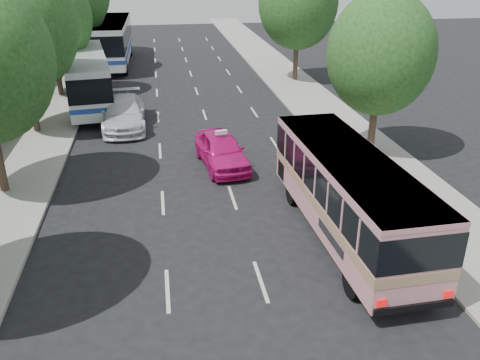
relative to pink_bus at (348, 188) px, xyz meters
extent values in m
plane|color=black|center=(-4.50, -0.20, -1.94)|extent=(120.00, 120.00, 0.00)
cube|color=#9E998E|center=(-13.00, 19.80, -1.87)|extent=(4.00, 90.00, 0.15)
cube|color=#9E998E|center=(4.00, 19.80, -1.88)|extent=(4.00, 90.00, 0.12)
cube|color=#9E998E|center=(-14.80, 19.80, -1.04)|extent=(0.30, 90.00, 1.50)
cylinder|color=#38281E|center=(-13.20, 13.80, -0.04)|extent=(0.36, 0.36, 3.80)
ellipsoid|color=#174219|center=(-13.20, 13.80, 3.96)|extent=(6.00, 6.00, 6.90)
sphere|color=#174219|center=(-12.80, 13.50, 5.16)|extent=(3.90, 3.90, 3.90)
cylinder|color=#38281E|center=(-13.10, 21.80, -0.19)|extent=(0.36, 0.36, 3.50)
ellipsoid|color=#174219|center=(-13.10, 21.80, 3.49)|extent=(5.52, 5.52, 6.35)
sphere|color=#174219|center=(-12.70, 21.50, 4.59)|extent=(3.59, 3.59, 3.59)
cylinder|color=#38281E|center=(-13.00, 29.80, 0.05)|extent=(0.36, 0.36, 3.99)
cylinder|color=#38281E|center=(-13.20, 37.80, -0.08)|extent=(0.36, 0.36, 3.72)
cylinder|color=#38281E|center=(4.20, 7.80, -0.33)|extent=(0.36, 0.36, 3.23)
ellipsoid|color=#174219|center=(4.20, 7.80, 3.07)|extent=(5.10, 5.10, 5.87)
sphere|color=#174219|center=(4.60, 7.50, 4.09)|extent=(3.32, 3.31, 3.31)
cylinder|color=#38281E|center=(4.50, 23.80, -0.04)|extent=(0.36, 0.36, 3.80)
ellipsoid|color=#174219|center=(4.50, 23.80, 3.96)|extent=(6.00, 6.00, 6.90)
cube|color=#CE858C|center=(0.00, 0.00, -0.13)|extent=(2.77, 9.83, 2.61)
cube|color=#9E7A59|center=(0.00, 0.00, -0.43)|extent=(2.81, 9.85, 0.34)
cube|color=black|center=(0.00, 0.00, 0.35)|extent=(2.82, 9.86, 1.07)
cube|color=#CE858C|center=(0.00, 0.00, 1.10)|extent=(2.79, 9.85, 0.16)
cylinder|color=black|center=(-1.17, 2.89, -1.43)|extent=(0.33, 1.02, 1.01)
cylinder|color=black|center=(0.97, 2.96, -1.43)|extent=(0.33, 1.02, 1.01)
cylinder|color=black|center=(-0.96, -3.35, -1.43)|extent=(0.33, 1.02, 1.01)
cylinder|color=black|center=(1.18, -3.27, -1.43)|extent=(0.33, 1.02, 1.01)
imported|color=#D21276|center=(-3.50, 7.30, -1.14)|extent=(2.50, 4.93, 1.61)
imported|color=silver|center=(-8.35, 14.06, -1.09)|extent=(2.58, 5.95, 1.71)
cube|color=silver|center=(-10.80, 19.06, 0.02)|extent=(3.96, 11.59, 2.89)
cube|color=black|center=(-10.80, 19.06, 0.38)|extent=(4.01, 11.63, 1.42)
cube|color=navy|center=(-10.80, 19.06, -0.71)|extent=(4.00, 11.62, 0.28)
cube|color=silver|center=(-10.80, 19.06, 1.40)|extent=(3.98, 11.62, 0.13)
cylinder|color=black|center=(-12.34, 22.48, -1.42)|extent=(0.44, 1.07, 1.04)
cylinder|color=black|center=(-10.25, 22.77, -1.42)|extent=(0.44, 1.07, 1.04)
cylinder|color=black|center=(-11.30, 14.98, -1.42)|extent=(0.44, 1.07, 1.04)
cylinder|color=black|center=(-9.20, 15.27, -1.42)|extent=(0.44, 1.07, 1.04)
cube|color=silver|center=(-10.04, 32.63, 0.28)|extent=(2.86, 12.90, 3.27)
cube|color=black|center=(-10.04, 32.63, 0.69)|extent=(2.91, 12.93, 1.61)
cube|color=navy|center=(-10.04, 32.63, -0.55)|extent=(2.90, 12.92, 0.32)
cube|color=silver|center=(-10.04, 32.63, 1.85)|extent=(2.88, 12.92, 0.15)
cylinder|color=black|center=(-11.22, 36.72, -1.35)|extent=(0.35, 1.18, 1.18)
cylinder|color=black|center=(-8.78, 36.70, -1.35)|extent=(0.35, 1.18, 1.18)
cylinder|color=black|center=(-11.30, 28.14, -1.35)|extent=(0.35, 1.18, 1.18)
cylinder|color=black|center=(-8.87, 28.11, -1.35)|extent=(0.35, 1.18, 1.18)
cube|color=silver|center=(-3.50, 7.30, -0.24)|extent=(0.57, 0.25, 0.18)
camera|label=1|loc=(-6.26, -15.08, 7.48)|focal=38.00mm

